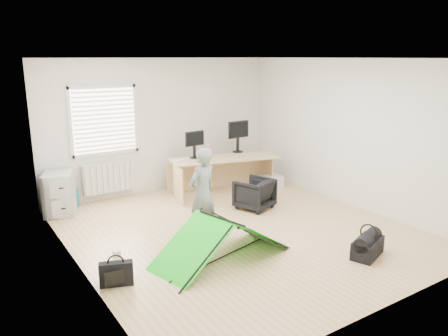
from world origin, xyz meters
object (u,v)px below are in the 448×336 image
duffel_bag (367,248)px  storage_crate (270,182)px  monitor_left (194,148)px  person (202,193)px  laptop_bag (116,274)px  desk (225,175)px  filing_cabinet (59,193)px  thermos (210,150)px  office_chair (254,194)px  monitor_right (238,141)px  kite (222,239)px

duffel_bag → storage_crate: bearing=54.2°
monitor_left → storage_crate: 1.80m
person → laptop_bag: bearing=7.5°
monitor_left → storage_crate: monitor_left is taller
desk → filing_cabinet: size_ratio=2.88×
thermos → storage_crate: (1.12, -0.61, -0.73)m
office_chair → monitor_right: bearing=-132.8°
monitor_right → storage_crate: bearing=-56.7°
thermos → duffel_bag: 3.96m
monitor_left → thermos: monitor_left is taller
person → duffel_bag: size_ratio=2.47×
filing_cabinet → laptop_bag: size_ratio=1.85×
monitor_left → office_chair: size_ratio=0.68×
filing_cabinet → monitor_left: monitor_left is taller
filing_cabinet → monitor_left: (2.60, -0.29, 0.56)m
kite → office_chair: bearing=27.1°
storage_crate → laptop_bag: size_ratio=1.19×
monitor_right → thermos: bearing=174.5°
desk → duffel_bag: bearing=-76.2°
desk → person: bearing=-118.9°
desk → filing_cabinet: 3.19m
monitor_left → filing_cabinet: bearing=169.7°
monitor_left → kite: size_ratio=0.22×
kite → laptop_bag: (-1.48, 0.09, -0.14)m
duffel_bag → thermos: bearing=72.8°
office_chair → storage_crate: 1.32m
desk → laptop_bag: (-3.18, -2.43, -0.22)m
thermos → kite: 3.27m
person → kite: person is taller
thermos → kite: thermos is taller
monitor_left → duffel_bag: 4.00m
monitor_right → office_chair: (-0.59, -1.39, -0.70)m
monitor_right → laptop_bag: bearing=-147.4°
desk → kite: 3.04m
storage_crate → laptop_bag: bearing=-152.8°
thermos → person: (-1.38, -2.02, -0.16)m
person → filing_cabinet: bearing=-71.1°
person → monitor_right: bearing=-151.8°
desk → monitor_left: (-0.53, 0.30, 0.57)m
desk → monitor_left: size_ratio=5.15×
filing_cabinet → office_chair: 3.50m
monitor_right → person: size_ratio=0.36×
thermos → office_chair: thermos is taller
person → storage_crate: size_ratio=2.91×
laptop_bag → duffel_bag: size_ratio=0.71×
monitor_left → monitor_right: (1.05, -0.01, 0.04)m
monitor_right → kite: 3.64m
thermos → laptop_bag: (-3.02, -2.74, -0.71)m
desk → kite: (-1.70, -2.52, -0.07)m
thermos → person: bearing=-124.3°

